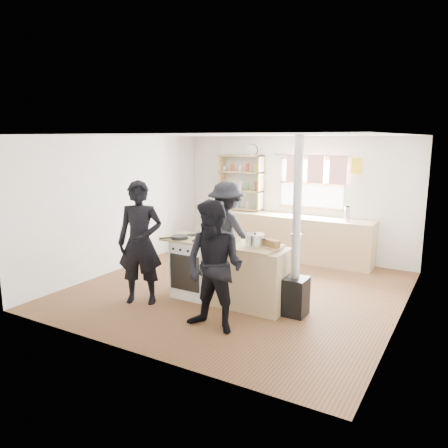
% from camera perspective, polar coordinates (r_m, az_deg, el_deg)
% --- Properties ---
extents(ground, '(5.00, 5.00, 0.01)m').
position_cam_1_polar(ground, '(7.28, 1.77, -8.58)').
color(ground, brown).
rests_on(ground, ground).
extents(back_counter, '(3.40, 0.55, 0.90)m').
position_cam_1_polar(back_counter, '(9.10, 8.47, -1.70)').
color(back_counter, tan).
rests_on(back_counter, ground).
extents(shelving_unit, '(1.00, 0.28, 1.20)m').
position_cam_1_polar(shelving_unit, '(9.53, 2.19, 5.48)').
color(shelving_unit, tan).
rests_on(shelving_unit, back_counter).
extents(thermos, '(0.10, 0.10, 0.27)m').
position_cam_1_polar(thermos, '(8.63, 15.79, 1.27)').
color(thermos, silver).
rests_on(thermos, back_counter).
extents(cooking_island, '(1.97, 0.64, 0.93)m').
position_cam_1_polar(cooking_island, '(6.61, 0.62, -6.35)').
color(cooking_island, white).
rests_on(cooking_island, ground).
extents(skillet_greens, '(0.36, 0.36, 0.05)m').
position_cam_1_polar(skillet_greens, '(6.74, -5.85, -1.72)').
color(skillet_greens, black).
rests_on(skillet_greens, cooking_island).
extents(roast_tray, '(0.37, 0.32, 0.08)m').
position_cam_1_polar(roast_tray, '(6.55, 0.44, -1.91)').
color(roast_tray, silver).
rests_on(roast_tray, cooking_island).
extents(stockpot_stove, '(0.20, 0.20, 0.17)m').
position_cam_1_polar(stockpot_stove, '(6.79, -2.33, -1.18)').
color(stockpot_stove, silver).
rests_on(stockpot_stove, cooking_island).
extents(stockpot_counter, '(0.28, 0.28, 0.21)m').
position_cam_1_polar(stockpot_counter, '(6.24, 4.07, -2.13)').
color(stockpot_counter, silver).
rests_on(stockpot_counter, cooking_island).
extents(bread_board, '(0.34, 0.30, 0.12)m').
position_cam_1_polar(bread_board, '(6.18, 6.32, -2.70)').
color(bread_board, tan).
rests_on(bread_board, cooking_island).
extents(flue_heater, '(0.35, 0.35, 2.50)m').
position_cam_1_polar(flue_heater, '(6.18, 9.27, -6.03)').
color(flue_heater, black).
rests_on(flue_heater, ground).
extents(person_near_left, '(0.80, 0.69, 1.85)m').
position_cam_1_polar(person_near_left, '(6.61, -10.89, -2.41)').
color(person_near_left, black).
rests_on(person_near_left, ground).
extents(person_near_right, '(0.84, 0.66, 1.70)m').
position_cam_1_polar(person_near_right, '(5.55, -1.27, -5.63)').
color(person_near_right, black).
rests_on(person_near_right, ground).
extents(person_far, '(1.18, 0.76, 1.73)m').
position_cam_1_polar(person_far, '(7.50, 0.36, -1.06)').
color(person_far, black).
rests_on(person_far, ground).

